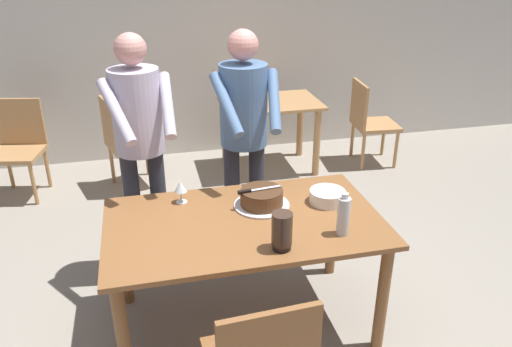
# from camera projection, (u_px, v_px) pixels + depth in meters

# --- Properties ---
(ground_plane) EXTENTS (14.00, 14.00, 0.00)m
(ground_plane) POSITION_uv_depth(u_px,v_px,m) (245.00, 322.00, 3.20)
(ground_plane) COLOR gray
(back_wall) EXTENTS (10.00, 0.12, 2.70)m
(back_wall) POSITION_uv_depth(u_px,v_px,m) (184.00, 32.00, 5.28)
(back_wall) COLOR beige
(back_wall) RESTS_ON ground_plane
(main_dining_table) EXTENTS (1.59, 0.93, 0.75)m
(main_dining_table) POSITION_uv_depth(u_px,v_px,m) (244.00, 236.00, 2.93)
(main_dining_table) COLOR brown
(main_dining_table) RESTS_ON ground_plane
(cake_on_platter) EXTENTS (0.34, 0.34, 0.11)m
(cake_on_platter) POSITION_uv_depth(u_px,v_px,m) (262.00, 198.00, 3.02)
(cake_on_platter) COLOR silver
(cake_on_platter) RESTS_ON main_dining_table
(cake_knife) EXTENTS (0.27, 0.05, 0.02)m
(cake_knife) POSITION_uv_depth(u_px,v_px,m) (251.00, 191.00, 2.97)
(cake_knife) COLOR silver
(cake_knife) RESTS_ON cake_on_platter
(plate_stack) EXTENTS (0.22, 0.22, 0.08)m
(plate_stack) POSITION_uv_depth(u_px,v_px,m) (327.00, 196.00, 3.07)
(plate_stack) COLOR white
(plate_stack) RESTS_ON main_dining_table
(wine_glass_near) EXTENTS (0.08, 0.08, 0.14)m
(wine_glass_near) POSITION_uv_depth(u_px,v_px,m) (181.00, 187.00, 3.05)
(wine_glass_near) COLOR silver
(wine_glass_near) RESTS_ON main_dining_table
(water_bottle) EXTENTS (0.07, 0.07, 0.25)m
(water_bottle) POSITION_uv_depth(u_px,v_px,m) (343.00, 216.00, 2.71)
(water_bottle) COLOR silver
(water_bottle) RESTS_ON main_dining_table
(hurricane_lamp) EXTENTS (0.11, 0.11, 0.21)m
(hurricane_lamp) POSITION_uv_depth(u_px,v_px,m) (282.00, 231.00, 2.58)
(hurricane_lamp) COLOR black
(hurricane_lamp) RESTS_ON main_dining_table
(person_cutting_cake) EXTENTS (0.47, 0.56, 1.72)m
(person_cutting_cake) POSITION_uv_depth(u_px,v_px,m) (244.00, 127.00, 3.38)
(person_cutting_cake) COLOR #2D2D38
(person_cutting_cake) RESTS_ON ground_plane
(person_standing_beside) EXTENTS (0.46, 0.57, 1.72)m
(person_standing_beside) POSITION_uv_depth(u_px,v_px,m) (139.00, 134.00, 3.26)
(person_standing_beside) COLOR #2D2D38
(person_standing_beside) RESTS_ON ground_plane
(background_table) EXTENTS (1.00, 0.70, 0.74)m
(background_table) POSITION_uv_depth(u_px,v_px,m) (270.00, 117.00, 5.15)
(background_table) COLOR tan
(background_table) RESTS_ON ground_plane
(background_chair_0) EXTENTS (0.55, 0.55, 0.90)m
(background_chair_0) POSITION_uv_depth(u_px,v_px,m) (125.00, 140.00, 4.77)
(background_chair_0) COLOR tan
(background_chair_0) RESTS_ON ground_plane
(background_chair_1) EXTENTS (0.52, 0.52, 0.90)m
(background_chair_1) POSITION_uv_depth(u_px,v_px,m) (18.00, 145.00, 4.67)
(background_chair_1) COLOR tan
(background_chair_1) RESTS_ON ground_plane
(background_chair_2) EXTENTS (0.48, 0.48, 0.90)m
(background_chair_2) POSITION_uv_depth(u_px,v_px,m) (369.00, 120.00, 5.32)
(background_chair_2) COLOR tan
(background_chair_2) RESTS_ON ground_plane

